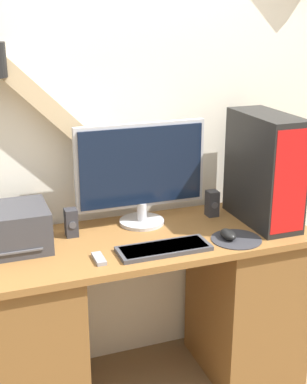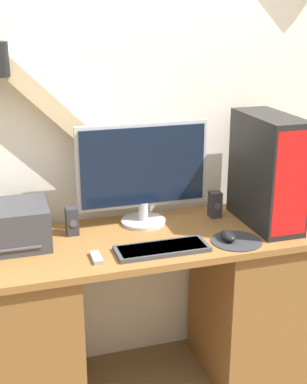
% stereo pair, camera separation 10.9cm
% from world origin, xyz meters
% --- Properties ---
extents(wall_back, '(6.40, 0.21, 2.73)m').
position_xyz_m(wall_back, '(0.00, 0.62, 1.36)').
color(wall_back, silver).
rests_on(wall_back, ground_plane).
extents(desk, '(1.49, 0.57, 0.79)m').
position_xyz_m(desk, '(0.00, 0.28, 0.41)').
color(desk, brown).
rests_on(desk, ground_plane).
extents(monitor, '(0.60, 0.21, 0.47)m').
position_xyz_m(monitor, '(0.04, 0.45, 1.05)').
color(monitor, '#B7B7BC').
rests_on(monitor, desk).
extents(keyboard, '(0.39, 0.14, 0.02)m').
position_xyz_m(keyboard, '(0.03, 0.13, 0.80)').
color(keyboard, '#3D3D42').
rests_on(keyboard, desk).
extents(mousepad, '(0.22, 0.22, 0.00)m').
position_xyz_m(mousepad, '(0.37, 0.12, 0.79)').
color(mousepad, '#2D2D33').
rests_on(mousepad, desk).
extents(mouse, '(0.06, 0.10, 0.04)m').
position_xyz_m(mouse, '(0.33, 0.14, 0.81)').
color(mouse, black).
rests_on(mouse, mousepad).
extents(computer_tower, '(0.18, 0.43, 0.51)m').
position_xyz_m(computer_tower, '(0.58, 0.28, 1.04)').
color(computer_tower, black).
rests_on(computer_tower, desk).
extents(printer, '(0.30, 0.28, 0.18)m').
position_xyz_m(printer, '(-0.55, 0.37, 0.88)').
color(printer, '#38383D').
rests_on(printer, desk).
extents(speaker_left, '(0.05, 0.06, 0.12)m').
position_xyz_m(speaker_left, '(-0.29, 0.41, 0.85)').
color(speaker_left, '#2D2D33').
rests_on(speaker_left, desk).
extents(speaker_right, '(0.05, 0.06, 0.12)m').
position_xyz_m(speaker_right, '(0.39, 0.42, 0.85)').
color(speaker_right, '#2D2D33').
rests_on(speaker_right, desk).
extents(remote_control, '(0.04, 0.10, 0.02)m').
position_xyz_m(remote_control, '(-0.24, 0.13, 0.80)').
color(remote_control, gray).
rests_on(remote_control, desk).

